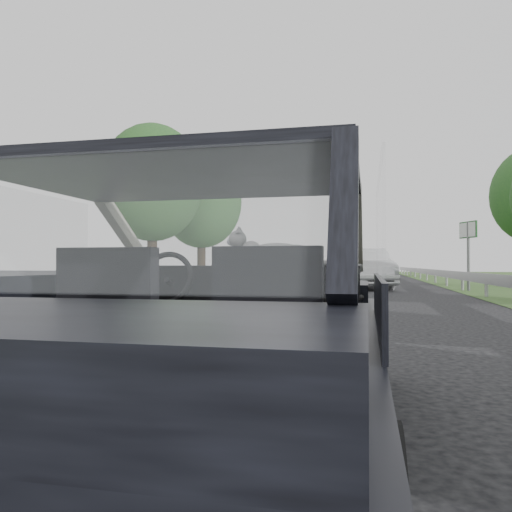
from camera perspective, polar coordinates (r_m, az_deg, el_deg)
The scene contains 11 objects.
ground at distance 2.93m, azimuth -5.24°, elevation -21.07°, with size 140.00×140.00×0.00m, color #3C3C3E.
subject_car at distance 2.77m, azimuth -5.22°, elevation -6.82°, with size 1.80×4.00×1.45m, color black.
dashboard at distance 3.36m, azimuth -1.92°, elevation -3.66°, with size 1.58×0.45×0.30m, color black.
driver_seat at distance 2.65m, azimuth -15.46°, elevation -3.70°, with size 0.50×0.72×0.42m, color black.
passenger_seat at distance 2.38m, azimuth 1.86°, elevation -4.04°, with size 0.50×0.72×0.42m, color black.
steering_wheel at distance 3.20m, azimuth -10.22°, elevation -2.52°, with size 0.36×0.36×0.04m, color black.
cat at distance 3.28m, azimuth 2.38°, elevation 0.38°, with size 0.58×0.18×0.26m, color gray.
other_car at distance 21.47m, azimuth 12.27°, elevation -1.39°, with size 2.02×5.12×1.68m, color silver.
highway_sign at distance 20.69m, azimuth 23.10°, elevation -0.01°, with size 0.11×1.06×2.66m, color #154C1B.
tree_5 at distance 27.31m, azimuth -11.76°, elevation 5.64°, with size 5.47×5.47×8.29m, color #224A22, non-canonical shape.
tree_6 at distance 30.50m, azimuth -6.25°, elevation 4.08°, with size 4.88×4.88×7.39m, color #224A22, non-canonical shape.
Camera 1 is at (0.85, -2.62, 1.01)m, focal length 35.00 mm.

